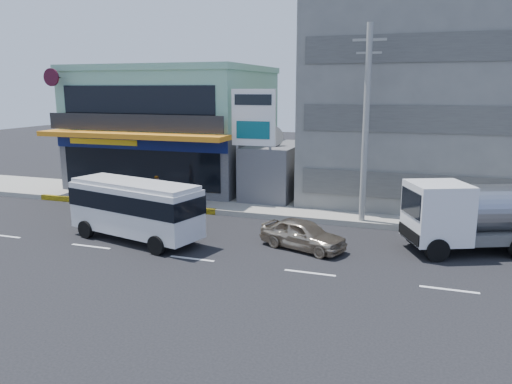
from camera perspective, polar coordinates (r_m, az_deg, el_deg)
ground at (r=21.05m, az=-7.33°, el=-7.57°), size 120.00×120.00×0.00m
sidewalk at (r=28.36m, az=10.48°, el=-2.26°), size 70.00×5.00×0.30m
shop_building at (r=36.05m, az=-9.15°, el=6.97°), size 12.40×11.70×8.00m
concrete_building at (r=32.77m, az=21.29°, el=11.12°), size 16.00×12.00×14.00m
gap_structure at (r=31.49m, az=2.26°, el=2.30°), size 3.00×6.00×3.50m
satellite_dish at (r=30.29m, az=1.74°, el=5.41°), size 1.50×1.50×0.15m
billboard at (r=28.62m, az=-0.29°, el=7.76°), size 2.60×0.18×6.90m
utility_pole_near at (r=25.38m, az=12.43°, el=7.47°), size 1.60×0.30×10.00m
minibus at (r=23.56m, az=-13.65°, el=-1.52°), size 6.94×3.62×2.77m
sedan at (r=22.02m, az=5.38°, el=-4.82°), size 4.20×2.76×1.33m
tanker_truck at (r=23.60m, az=25.22°, el=-2.36°), size 7.96×5.10×3.04m
motorcycle_rider at (r=29.13m, az=-11.11°, el=-0.84°), size 1.67×0.80×2.06m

